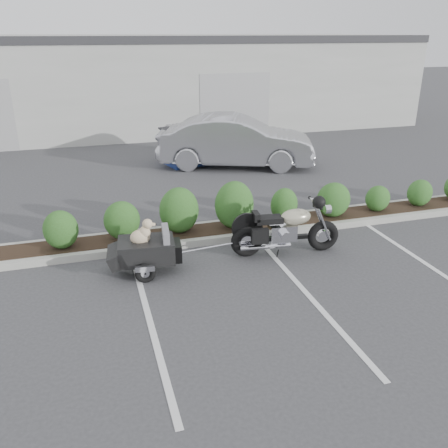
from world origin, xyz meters
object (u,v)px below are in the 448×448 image
object	(u,v)px
pet_trailer	(146,250)
motorcycle	(286,230)
sedan	(236,141)
dumpster	(191,145)

from	to	relation	value
pet_trailer	motorcycle	bearing A→B (deg)	5.97
pet_trailer	sedan	xyz separation A→B (m)	(3.90, 6.62, 0.38)
sedan	dumpster	distance (m)	1.55
motorcycle	sedan	world-z (taller)	sedan
dumpster	sedan	bearing A→B (deg)	-46.19
motorcycle	sedan	xyz separation A→B (m)	(1.12, 6.64, 0.32)
motorcycle	pet_trailer	size ratio (longest dim) A/B	1.24
sedan	dumpster	world-z (taller)	sedan
dumpster	motorcycle	bearing A→B (deg)	-103.03
pet_trailer	sedan	size ratio (longest dim) A/B	0.36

